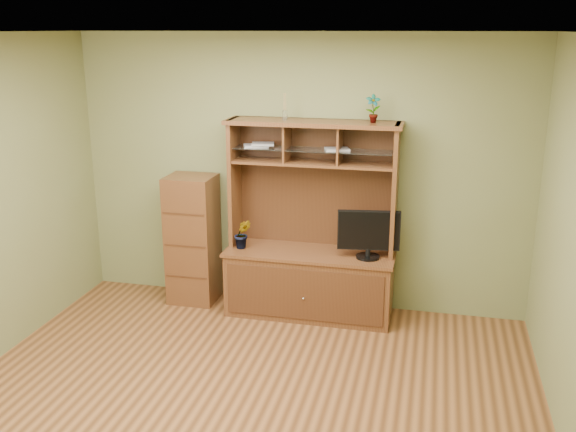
% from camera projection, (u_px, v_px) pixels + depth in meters
% --- Properties ---
extents(room, '(4.54, 4.04, 2.74)m').
position_uv_depth(room, '(238.00, 234.00, 4.45)').
color(room, '#4E2D16').
rests_on(room, ground).
extents(media_hutch, '(1.66, 0.61, 1.90)m').
position_uv_depth(media_hutch, '(310.00, 263.00, 6.26)').
color(media_hutch, '#462114').
rests_on(media_hutch, room).
extents(monitor, '(0.58, 0.22, 0.46)m').
position_uv_depth(monitor, '(369.00, 233.00, 5.96)').
color(monitor, black).
rests_on(monitor, media_hutch).
extents(orchid_plant, '(0.19, 0.17, 0.29)m').
position_uv_depth(orchid_plant, '(243.00, 234.00, 6.25)').
color(orchid_plant, '#26591E').
rests_on(orchid_plant, media_hutch).
extents(top_plant, '(0.15, 0.11, 0.26)m').
position_uv_depth(top_plant, '(373.00, 108.00, 5.79)').
color(top_plant, '#366924').
rests_on(top_plant, media_hutch).
extents(reed_diffuser, '(0.05, 0.05, 0.25)m').
position_uv_depth(reed_diffuser, '(285.00, 109.00, 5.98)').
color(reed_diffuser, silver).
rests_on(reed_diffuser, media_hutch).
extents(magazines, '(1.06, 0.24, 0.04)m').
position_uv_depth(magazines, '(284.00, 146.00, 6.08)').
color(magazines, '#A5A5AA').
rests_on(magazines, media_hutch).
extents(side_cabinet, '(0.47, 0.43, 1.32)m').
position_uv_depth(side_cabinet, '(193.00, 239.00, 6.53)').
color(side_cabinet, '#462114').
rests_on(side_cabinet, room).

